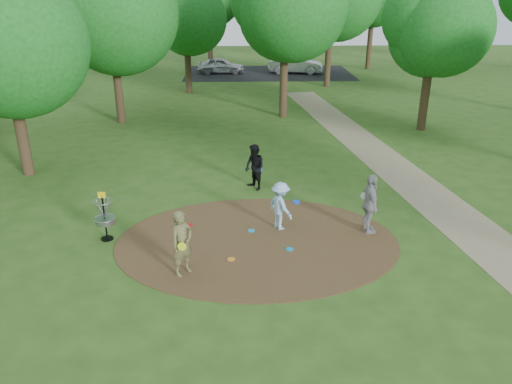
{
  "coord_description": "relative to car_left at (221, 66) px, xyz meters",
  "views": [
    {
      "loc": [
        -0.46,
        -13.09,
        7.11
      ],
      "look_at": [
        0.0,
        1.2,
        1.1
      ],
      "focal_mm": 35.0,
      "sensor_mm": 36.0,
      "label": 1
    }
  ],
  "objects": [
    {
      "name": "player_walking_with_disc",
      "position": [
        2.1,
        -25.76,
        0.19
      ],
      "size": [
        0.99,
        1.05,
        1.7
      ],
      "color": "black",
      "rests_on": "ground"
    },
    {
      "name": "disc_ground_blue",
      "position": [
        2.97,
        -30.42,
        -0.63
      ],
      "size": [
        0.22,
        0.22,
        0.02
      ],
      "primitive_type": "cylinder",
      "color": "#0C8ED6",
      "rests_on": "dirt_clearing"
    },
    {
      "name": "parking_lot",
      "position": [
        4.05,
        0.11,
        -0.66
      ],
      "size": [
        14.0,
        8.0,
        0.01
      ],
      "primitive_type": "cube",
      "color": "black",
      "rests_on": "ground"
    },
    {
      "name": "car_left",
      "position": [
        0.0,
        0.0,
        0.0
      ],
      "size": [
        3.9,
        1.61,
        1.32
      ],
      "primitive_type": "imported",
      "rotation": [
        0.0,
        0.0,
        1.56
      ],
      "color": "#A5A8AC",
      "rests_on": "ground"
    },
    {
      "name": "footpath",
      "position": [
        8.55,
        -27.89,
        -0.66
      ],
      "size": [
        7.55,
        39.89,
        0.01
      ],
      "primitive_type": "cube",
      "rotation": [
        0.0,
        0.0,
        0.14
      ],
      "color": "#8C7A5B",
      "rests_on": "ground"
    },
    {
      "name": "disc_ground_red",
      "position": [
        -0.05,
        -28.75,
        -0.63
      ],
      "size": [
        0.22,
        0.22,
        0.02
      ],
      "primitive_type": "cylinder",
      "color": "#B61512",
      "rests_on": "dirt_clearing"
    },
    {
      "name": "dirt_clearing",
      "position": [
        2.05,
        -29.89,
        -0.65
      ],
      "size": [
        8.4,
        8.4,
        0.02
      ],
      "primitive_type": "cylinder",
      "color": "#47301C",
      "rests_on": "ground"
    },
    {
      "name": "player_waiting_with_disc",
      "position": [
        5.48,
        -29.39,
        0.29
      ],
      "size": [
        0.57,
        1.13,
        1.89
      ],
      "color": "#99999B",
      "rests_on": "ground"
    },
    {
      "name": "player_observer_with_disc",
      "position": [
        0.05,
        -31.57,
        0.24
      ],
      "size": [
        0.76,
        0.78,
        1.81
      ],
      "color": "brown",
      "rests_on": "ground"
    },
    {
      "name": "tree_ring",
      "position": [
        3.07,
        -20.59,
        4.54
      ],
      "size": [
        36.87,
        45.49,
        9.09
      ],
      "color": "#332316",
      "rests_on": "ground"
    },
    {
      "name": "car_right",
      "position": [
        6.34,
        -0.1,
        0.08
      ],
      "size": [
        4.7,
        2.27,
        1.48
      ],
      "primitive_type": "imported",
      "rotation": [
        0.0,
        0.0,
        1.41
      ],
      "color": "#ADAFB5",
      "rests_on": "ground"
    },
    {
      "name": "player_throwing_with_disc",
      "position": [
        2.79,
        -29.04,
        0.11
      ],
      "size": [
        1.16,
        1.14,
        1.54
      ],
      "color": "#9BBFE8",
      "rests_on": "ground"
    },
    {
      "name": "disc_ground_orange",
      "position": [
        1.29,
        -30.93,
        -0.63
      ],
      "size": [
        0.22,
        0.22,
        0.02
      ],
      "primitive_type": "cylinder",
      "color": "orange",
      "rests_on": "dirt_clearing"
    },
    {
      "name": "disc_golf_basket",
      "position": [
        -2.45,
        -29.59,
        0.21
      ],
      "size": [
        0.63,
        0.63,
        1.54
      ],
      "color": "black",
      "rests_on": "ground"
    },
    {
      "name": "ground",
      "position": [
        2.05,
        -29.89,
        -0.66
      ],
      "size": [
        100.0,
        100.0,
        0.0
      ],
      "primitive_type": "plane",
      "color": "#2D5119",
      "rests_on": "ground"
    },
    {
      "name": "disc_ground_cyan",
      "position": [
        1.89,
        -29.22,
        -0.63
      ],
      "size": [
        0.22,
        0.22,
        0.02
      ],
      "primitive_type": "cylinder",
      "color": "#1899C6",
      "rests_on": "dirt_clearing"
    }
  ]
}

